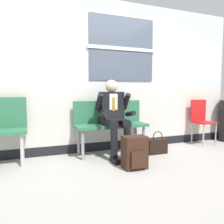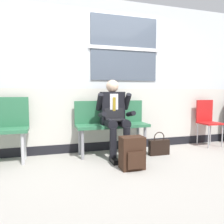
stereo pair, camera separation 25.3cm
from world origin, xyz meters
The scene contains 7 objects.
ground_plane centered at (0.00, 0.00, 0.00)m, with size 18.00×18.00×0.00m, color #9E9991.
station_wall centered at (0.01, 0.63, 1.35)m, with size 5.77×0.16×2.70m.
bench_with_person centered at (0.14, 0.35, 0.56)m, with size 1.24×0.42×0.92m.
person_seated centered at (0.14, 0.15, 0.69)m, with size 0.57×0.70×1.27m.
backpack centered at (0.18, -0.51, 0.22)m, with size 0.33×0.26×0.46m.
handbag centered at (0.88, 0.01, 0.14)m, with size 0.36×0.10×0.40m.
folding_chair centered at (2.16, 0.37, 0.55)m, with size 0.38×0.38×0.91m.
Camera 2 is at (-0.95, -3.28, 1.06)m, focal length 35.26 mm.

